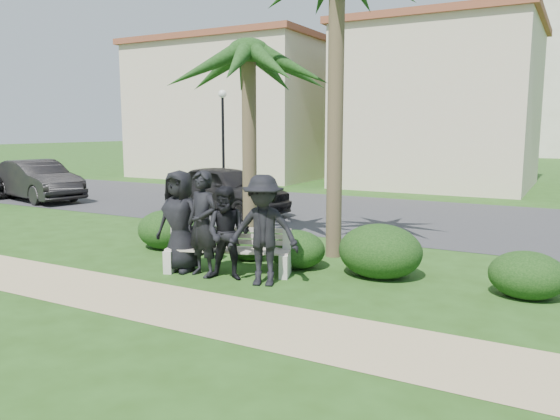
# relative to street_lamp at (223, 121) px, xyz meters

# --- Properties ---
(ground) EXTENTS (160.00, 160.00, 0.00)m
(ground) POSITION_rel_street_lamp_xyz_m (9.00, -12.00, -2.94)
(ground) COLOR #254714
(ground) RESTS_ON ground
(footpath) EXTENTS (30.00, 1.60, 0.01)m
(footpath) POSITION_rel_street_lamp_xyz_m (9.00, -13.80, -2.94)
(footpath) COLOR tan
(footpath) RESTS_ON ground
(asphalt_street) EXTENTS (160.00, 8.00, 0.01)m
(asphalt_street) POSITION_rel_street_lamp_xyz_m (9.00, -4.00, -2.94)
(asphalt_street) COLOR #2D2D30
(asphalt_street) RESTS_ON ground
(stucco_bldg_left) EXTENTS (10.40, 8.40, 7.30)m
(stucco_bldg_left) POSITION_rel_street_lamp_xyz_m (-3.00, 6.00, 0.72)
(stucco_bldg_left) COLOR beige
(stucco_bldg_left) RESTS_ON ground
(stucco_bldg_right) EXTENTS (8.40, 8.40, 7.30)m
(stucco_bldg_right) POSITION_rel_street_lamp_xyz_m (8.00, 6.00, 0.72)
(stucco_bldg_right) COLOR beige
(stucco_bldg_right) RESTS_ON ground
(street_lamp) EXTENTS (0.36, 0.36, 4.29)m
(street_lamp) POSITION_rel_street_lamp_xyz_m (0.00, 0.00, 0.00)
(street_lamp) COLOR black
(street_lamp) RESTS_ON ground
(park_bench) EXTENTS (2.45, 1.25, 0.80)m
(park_bench) POSITION_rel_street_lamp_xyz_m (8.33, -11.85, -2.58)
(park_bench) COLOR #A99F8D
(park_bench) RESTS_ON ground
(man_a) EXTENTS (0.93, 0.62, 1.88)m
(man_a) POSITION_rel_street_lamp_xyz_m (7.46, -12.15, -2.00)
(man_a) COLOR black
(man_a) RESTS_ON ground
(man_b) EXTENTS (0.77, 0.59, 1.90)m
(man_b) POSITION_rel_street_lamp_xyz_m (8.03, -12.23, -1.99)
(man_b) COLOR black
(man_b) RESTS_ON ground
(man_c) EXTENTS (0.95, 0.84, 1.65)m
(man_c) POSITION_rel_street_lamp_xyz_m (8.56, -12.21, -2.12)
(man_c) COLOR black
(man_c) RESTS_ON ground
(man_d) EXTENTS (1.37, 1.03, 1.88)m
(man_d) POSITION_rel_street_lamp_xyz_m (9.28, -12.21, -2.00)
(man_d) COLOR black
(man_d) RESTS_ON ground
(hedge_a) EXTENTS (1.35, 1.11, 0.88)m
(hedge_a) POSITION_rel_street_lamp_xyz_m (5.93, -10.77, -2.50)
(hedge_a) COLOR black
(hedge_a) RESTS_ON ground
(hedge_b) EXTENTS (1.11, 0.92, 0.73)m
(hedge_b) POSITION_rel_street_lamp_xyz_m (6.25, -10.42, -2.58)
(hedge_b) COLOR black
(hedge_b) RESTS_ON ground
(hedge_c) EXTENTS (0.91, 0.75, 0.60)m
(hedge_c) POSITION_rel_street_lamp_xyz_m (8.09, -10.79, -2.65)
(hedge_c) COLOR black
(hedge_c) RESTS_ON ground
(hedge_d) EXTENTS (1.14, 0.94, 0.75)m
(hedge_d) POSITION_rel_street_lamp_xyz_m (9.22, -10.88, -2.57)
(hedge_d) COLOR black
(hedge_d) RESTS_ON ground
(hedge_e) EXTENTS (1.51, 1.25, 0.98)m
(hedge_e) POSITION_rel_street_lamp_xyz_m (10.83, -10.74, -2.45)
(hedge_e) COLOR black
(hedge_e) RESTS_ON ground
(hedge_f) EXTENTS (1.17, 0.97, 0.76)m
(hedge_f) POSITION_rel_street_lamp_xyz_m (13.25, -10.81, -2.56)
(hedge_f) COLOR black
(hedge_f) RESTS_ON ground
(palm_left) EXTENTS (3.00, 3.00, 5.20)m
(palm_left) POSITION_rel_street_lamp_xyz_m (7.37, -9.58, 1.30)
(palm_left) COLOR brown
(palm_left) RESTS_ON ground
(car_a) EXTENTS (4.66, 2.64, 1.50)m
(car_a) POSITION_rel_street_lamp_xyz_m (4.25, -6.00, -2.20)
(car_a) COLOR black
(car_a) RESTS_ON ground
(car_b) EXTENTS (4.71, 2.49, 1.47)m
(car_b) POSITION_rel_street_lamp_xyz_m (-3.60, -6.78, -2.21)
(car_b) COLOR black
(car_b) RESTS_ON ground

